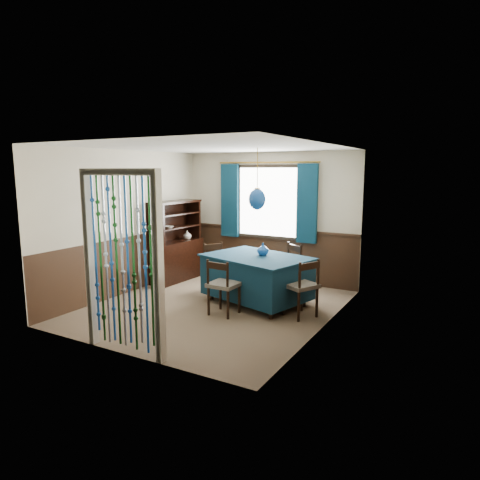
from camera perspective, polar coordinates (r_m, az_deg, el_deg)
The scene contains 22 objects.
floor at distance 6.91m, azimuth -3.52°, elevation -8.90°, with size 4.00×4.00×0.00m, color brown.
ceiling at distance 6.57m, azimuth -3.74°, elevation 12.27°, with size 4.00×4.00×0.00m, color silver.
wall_back at distance 8.36m, azimuth 3.86°, elevation 3.06°, with size 3.60×3.60×0.00m, color beige.
wall_front at distance 5.09m, azimuth -15.97°, elevation -1.35°, with size 3.60×3.60×0.00m, color beige.
wall_left at distance 7.75m, azimuth -14.87°, elevation 2.27°, with size 4.00×4.00×0.00m, color beige.
wall_right at distance 5.86m, azimuth 11.32°, elevation 0.20°, with size 4.00×4.00×0.00m, color beige.
wainscot_back at distance 8.46m, azimuth 3.76°, elevation -2.00°, with size 3.60×3.60×0.00m, color #362114.
wainscot_front at distance 5.29m, azimuth -15.48°, elevation -9.33°, with size 3.60×3.60×0.00m, color #362114.
wainscot_left at distance 7.86m, azimuth -14.56°, elevation -3.16°, with size 4.00×4.00×0.00m, color #362114.
wainscot_right at distance 6.02m, azimuth 10.96°, elevation -6.85°, with size 4.00×4.00×0.00m, color #362114.
window at distance 8.29m, azimuth 3.74°, elevation 5.09°, with size 1.32×0.12×1.42m, color black.
doorway at distance 5.17m, azimuth -15.40°, elevation -3.42°, with size 1.16×0.12×2.18m, color silver, non-canonical shape.
dining_table at distance 6.98m, azimuth 2.24°, elevation -4.84°, with size 1.87×1.52×0.79m.
chair_near at distance 6.43m, azimuth -2.30°, elevation -6.05°, with size 0.43×0.41×0.86m.
chair_far at distance 7.46m, azimuth 6.28°, elevation -3.75°, with size 0.61×0.60×0.90m.
chair_left at distance 7.70m, azimuth -3.13°, elevation -3.44°, with size 0.57×0.57×0.86m.
chair_right at distance 6.39m, azimuth 8.25°, elevation -6.11°, with size 0.57×0.58×0.88m.
sideboard at distance 8.51m, azimuth -8.51°, elevation -1.64°, with size 0.47×1.22×1.57m.
pendant_lamp at distance 6.78m, azimuth 2.31°, elevation 5.47°, with size 0.27×0.27×0.96m.
vase_table at distance 6.97m, azimuth 3.07°, elevation -1.30°, with size 0.17×0.17×0.18m, color navy.
bowl_shelf at distance 8.17m, azimuth -9.48°, elevation 1.72°, with size 0.19×0.19×0.05m, color beige.
vase_sideboard at distance 8.65m, azimuth -7.06°, elevation 0.75°, with size 0.18×0.18×0.19m, color beige.
Camera 1 is at (3.58, -5.50, 2.16)m, focal length 32.00 mm.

